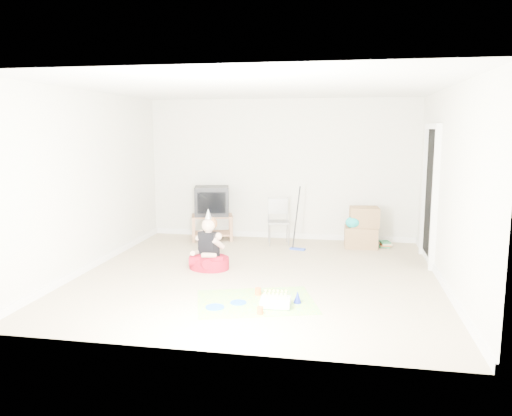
% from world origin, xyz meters
% --- Properties ---
extents(ground, '(5.00, 5.00, 0.00)m').
position_xyz_m(ground, '(0.00, 0.00, 0.00)').
color(ground, '#C0AB8A').
rests_on(ground, ground).
extents(doorway_recess, '(0.02, 0.90, 2.05)m').
position_xyz_m(doorway_recess, '(2.48, 1.20, 1.02)').
color(doorway_recess, black).
rests_on(doorway_recess, ground).
extents(tv_stand, '(0.85, 0.66, 0.47)m').
position_xyz_m(tv_stand, '(-1.24, 2.10, 0.28)').
color(tv_stand, '#986545').
rests_on(tv_stand, ground).
extents(crt_tv, '(0.72, 0.64, 0.53)m').
position_xyz_m(crt_tv, '(-1.24, 2.10, 0.73)').
color(crt_tv, black).
rests_on(crt_tv, tv_stand).
extents(folding_chair, '(0.44, 0.43, 0.83)m').
position_xyz_m(folding_chair, '(0.03, 1.96, 0.40)').
color(folding_chair, gray).
rests_on(folding_chair, ground).
extents(cardboard_boxes, '(0.59, 0.47, 0.71)m').
position_xyz_m(cardboard_boxes, '(1.49, 1.99, 0.34)').
color(cardboard_boxes, '#957048').
rests_on(cardboard_boxes, ground).
extents(floor_mop, '(0.28, 0.35, 1.06)m').
position_xyz_m(floor_mop, '(0.41, 1.60, 0.26)').
color(floor_mop, blue).
rests_on(floor_mop, ground).
extents(book_pile, '(0.20, 0.25, 0.11)m').
position_xyz_m(book_pile, '(1.91, 2.09, 0.05)').
color(book_pile, '#257145').
rests_on(book_pile, ground).
extents(seated_woman, '(0.82, 0.82, 0.90)m').
position_xyz_m(seated_woman, '(-0.78, 0.22, 0.20)').
color(seated_woman, '#A30F22').
rests_on(seated_woman, ground).
extents(party_mat, '(1.62, 1.36, 0.01)m').
position_xyz_m(party_mat, '(0.17, -1.09, 0.00)').
color(party_mat, '#DA2D83').
rests_on(party_mat, ground).
extents(birthday_cake, '(0.36, 0.29, 0.16)m').
position_xyz_m(birthday_cake, '(0.42, -1.21, 0.05)').
color(birthday_cake, white).
rests_on(birthday_cake, party_mat).
extents(blue_plate_near, '(0.21, 0.21, 0.01)m').
position_xyz_m(blue_plate_near, '(-0.03, -1.18, 0.01)').
color(blue_plate_near, blue).
rests_on(blue_plate_near, party_mat).
extents(blue_plate_far, '(0.24, 0.24, 0.01)m').
position_xyz_m(blue_plate_far, '(-0.26, -1.38, 0.01)').
color(blue_plate_far, blue).
rests_on(blue_plate_far, party_mat).
extents(orange_cup_near, '(0.09, 0.09, 0.09)m').
position_xyz_m(orange_cup_near, '(0.15, -0.85, 0.05)').
color(orange_cup_near, '#F55B1B').
rests_on(orange_cup_near, party_mat).
extents(orange_cup_far, '(0.09, 0.09, 0.08)m').
position_xyz_m(orange_cup_far, '(0.29, -1.49, 0.05)').
color(orange_cup_far, '#F55B1B').
rests_on(orange_cup_far, party_mat).
extents(blue_party_hat, '(0.11, 0.11, 0.14)m').
position_xyz_m(blue_party_hat, '(0.66, -1.05, 0.08)').
color(blue_party_hat, '#1726A5').
rests_on(blue_party_hat, party_mat).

